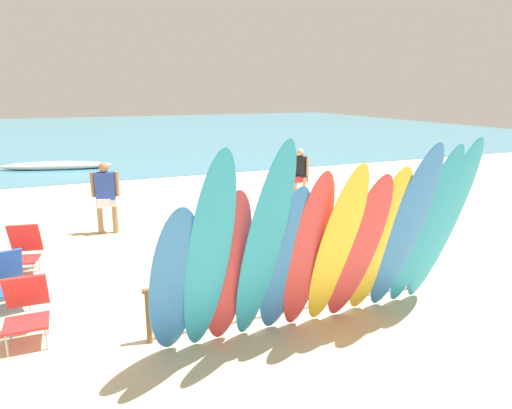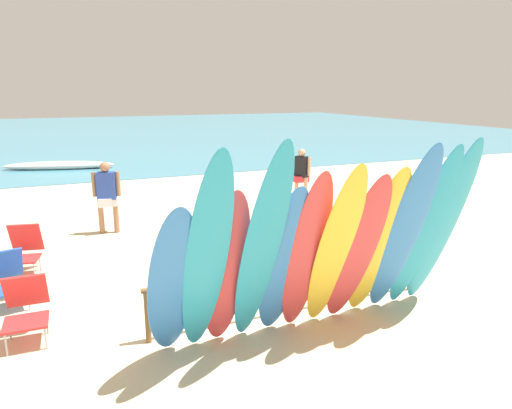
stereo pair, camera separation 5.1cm
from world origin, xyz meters
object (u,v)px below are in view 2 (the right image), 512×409
object	(u,v)px
surfboard_rack	(295,273)
beach_chair_red	(6,277)
surfboard_yellow_6	(335,251)
surfboard_teal_10	(424,230)
surfboard_yellow_8	(378,245)
surfboard_blue_0	(173,285)
beachgoer_photographing	(301,172)
surfboard_blue_4	(283,263)
surfboard_red_5	(306,255)
beach_chair_blue	(24,248)
distant_boat	(59,165)
surfboard_blue_9	(403,234)
surfboard_teal_1	(207,260)
surfboard_red_7	(357,252)
beachgoer_by_water	(107,193)
beach_chair_striped	(26,306)
surfboard_teal_11	(442,225)
surfboard_red_2	(226,271)
surfboard_teal_3	(262,250)

from	to	relation	value
surfboard_rack	beach_chair_red	bearing A→B (deg)	153.60
surfboard_yellow_6	surfboard_teal_10	bearing A→B (deg)	6.19
surfboard_yellow_6	surfboard_yellow_8	distance (m)	0.70
surfboard_blue_0	beachgoer_photographing	distance (m)	8.05
surfboard_blue_4	surfboard_red_5	distance (m)	0.29
beach_chair_blue	distant_boat	distance (m)	11.12
surfboard_blue_9	beachgoer_photographing	size ratio (longest dim) A/B	1.79
surfboard_teal_1	beach_chair_red	xyz separation A→B (m)	(-2.21, 2.59, -0.83)
beachgoer_photographing	surfboard_teal_10	bearing A→B (deg)	135.10
beachgoer_photographing	distant_boat	bearing A→B (deg)	4.99
surfboard_rack	surfboard_blue_0	distance (m)	1.95
surfboard_red_7	surfboard_blue_9	bearing A→B (deg)	-4.37
surfboard_red_7	beachgoer_photographing	distance (m)	6.96
surfboard_blue_4	surfboard_teal_10	world-z (taller)	surfboard_teal_10
surfboard_red_7	distant_boat	size ratio (longest dim) A/B	0.54
beachgoer_photographing	surfboard_teal_1	bearing A→B (deg)	113.73
surfboard_red_5	surfboard_yellow_8	world-z (taller)	surfboard_red_5
surfboard_rack	surfboard_red_5	distance (m)	0.84
surfboard_teal_1	surfboard_red_5	distance (m)	1.28
beach_chair_red	surfboard_yellow_8	bearing A→B (deg)	-40.37
surfboard_blue_9	surfboard_yellow_8	bearing A→B (deg)	167.84
surfboard_red_7	beachgoer_by_water	size ratio (longest dim) A/B	1.48
beachgoer_photographing	surfboard_blue_0	bearing A→B (deg)	111.18
surfboard_red_7	surfboard_teal_1	bearing A→B (deg)	-179.41
surfboard_blue_0	beach_chair_striped	size ratio (longest dim) A/B	2.61
beach_chair_blue	beachgoer_photographing	bearing A→B (deg)	32.91
beachgoer_by_water	surfboard_red_5	bearing A→B (deg)	122.30
surfboard_rack	surfboard_teal_11	distance (m)	2.09
surfboard_teal_1	surfboard_teal_10	size ratio (longest dim) A/B	1.07
surfboard_red_5	beachgoer_by_water	xyz separation A→B (m)	(-1.79, 5.49, -0.20)
surfboard_blue_9	distant_boat	bearing A→B (deg)	110.55
surfboard_red_2	beachgoer_photographing	world-z (taller)	surfboard_red_2
surfboard_blue_0	beach_chair_striped	xyz separation A→B (m)	(-1.55, 1.32, -0.55)
surfboard_teal_1	surfboard_red_7	world-z (taller)	surfboard_teal_1
beach_chair_striped	surfboard_blue_0	bearing A→B (deg)	-39.37
surfboard_rack	distant_boat	xyz separation A→B (m)	(-2.98, 14.17, -0.43)
surfboard_rack	surfboard_blue_9	xyz separation A→B (m)	(1.14, -0.74, 0.65)
beachgoer_by_water	surfboard_yellow_6	bearing A→B (deg)	125.02
surfboard_teal_1	beachgoer_photographing	distance (m)	7.97
surfboard_yellow_8	beachgoer_by_water	bearing A→B (deg)	119.89
surfboard_yellow_6	surfboard_blue_0	bearing A→B (deg)	179.45
surfboard_yellow_8	surfboard_teal_11	size ratio (longest dim) A/B	0.89
surfboard_teal_1	beach_chair_blue	xyz separation A→B (m)	(-2.05, 3.83, -0.83)
surfboard_teal_3	surfboard_teal_11	bearing A→B (deg)	-2.22
beachgoer_by_water	distant_boat	distance (m)	9.40
surfboard_red_5	distant_boat	xyz separation A→B (m)	(-2.78, 14.81, -0.94)
beach_chair_striped	surfboard_yellow_8	bearing A→B (deg)	-16.70
surfboard_yellow_6	surfboard_yellow_8	bearing A→B (deg)	10.70
surfboard_blue_4	surfboard_red_5	bearing A→B (deg)	-14.10
surfboard_blue_4	beach_chair_blue	xyz separation A→B (m)	(-3.04, 3.65, -0.58)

